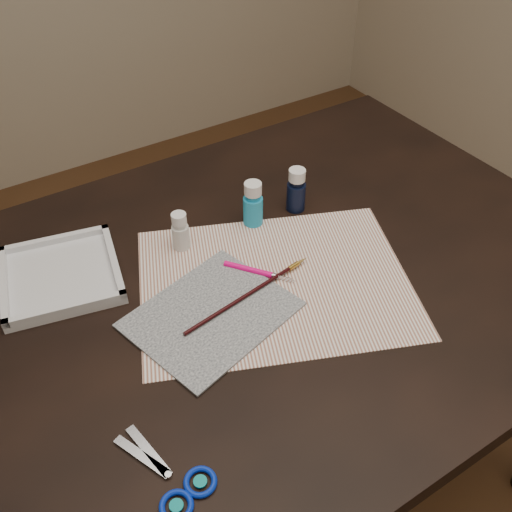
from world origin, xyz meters
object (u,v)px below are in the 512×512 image
paint_bottle_cyan (253,204)px  palette_tray (61,274)px  paper (275,282)px  paint_bottle_white (180,231)px  scissors (157,471)px  canvas (211,314)px  paint_bottle_navy (296,190)px

paint_bottle_cyan → palette_tray: 0.38m
paper → paint_bottle_white: bearing=118.8°
paint_bottle_cyan → paper: bearing=-109.4°
paint_bottle_cyan → scissors: (-0.39, -0.38, -0.04)m
canvas → palette_tray: 0.29m
canvas → paint_bottle_navy: (0.29, 0.17, 0.04)m
canvas → palette_tray: palette_tray is taller
canvas → paint_bottle_white: (0.04, 0.19, 0.04)m
paint_bottle_white → paint_bottle_navy: bearing=-3.3°
paint_bottle_white → paper: bearing=-61.2°
paint_bottle_cyan → canvas: bearing=-137.6°
paint_bottle_white → scissors: bearing=-120.8°
paint_bottle_navy → paint_bottle_cyan: bearing=176.8°
palette_tray → paint_bottle_white: bearing=-9.1°
paint_bottle_white → scissors: paint_bottle_white is taller
scissors → palette_tray: palette_tray is taller
canvas → scissors: 0.28m
paint_bottle_cyan → scissors: paint_bottle_cyan is taller
paper → canvas: bearing=-175.6°
paint_bottle_cyan → paint_bottle_navy: paint_bottle_cyan is taller
paper → paint_bottle_navy: paint_bottle_navy is taller
paper → palette_tray: 0.38m
scissors → palette_tray: (0.01, 0.43, 0.01)m
paper → scissors: size_ratio=2.78×
paint_bottle_white → palette_tray: (-0.22, 0.04, -0.03)m
paint_bottle_white → palette_tray: size_ratio=0.39×
paper → paint_bottle_white: paint_bottle_white is taller
paper → palette_tray: bearing=146.5°
paper → canvas: canvas is taller
paint_bottle_cyan → palette_tray: paint_bottle_cyan is taller
canvas → paint_bottle_cyan: (0.19, 0.18, 0.04)m
canvas → paint_bottle_white: 0.19m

